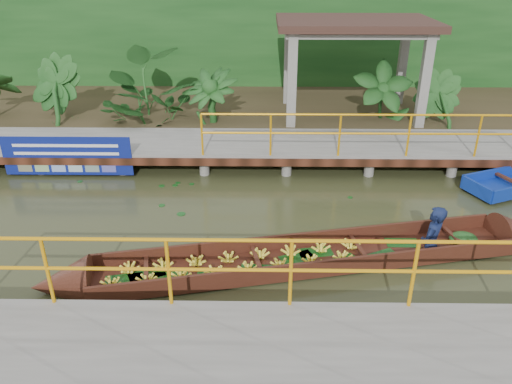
{
  "coord_description": "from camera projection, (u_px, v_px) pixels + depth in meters",
  "views": [
    {
      "loc": [
        0.43,
        -8.44,
        4.96
      ],
      "look_at": [
        0.29,
        0.5,
        0.6
      ],
      "focal_mm": 35.0,
      "sensor_mm": 36.0,
      "label": 1
    }
  ],
  "objects": [
    {
      "name": "far_dock",
      "position": [
        247.0,
        146.0,
        12.64
      ],
      "size": [
        16.0,
        2.06,
        1.66
      ],
      "color": "slate",
      "rests_on": "ground"
    },
    {
      "name": "land_strip",
      "position": [
        250.0,
        109.0,
        16.41
      ],
      "size": [
        30.0,
        8.0,
        0.45
      ],
      "primitive_type": "cube",
      "color": "#2E2617",
      "rests_on": "ground"
    },
    {
      "name": "tropical_plants",
      "position": [
        200.0,
        93.0,
        13.97
      ],
      "size": [
        14.4,
        1.4,
        1.75
      ],
      "color": "#133E15",
      "rests_on": "ground"
    },
    {
      "name": "blue_banner",
      "position": [
        67.0,
        156.0,
        11.81
      ],
      "size": [
        3.07,
        0.04,
        0.96
      ],
      "color": "navy",
      "rests_on": "ground"
    },
    {
      "name": "vendor_boat",
      "position": [
        324.0,
        251.0,
        8.7
      ],
      "size": [
        9.16,
        2.78,
        1.98
      ],
      "rotation": [
        0.0,
        0.0,
        0.21
      ],
      "color": "#381A0F",
      "rests_on": "ground"
    },
    {
      "name": "pavilion",
      "position": [
        354.0,
        33.0,
        14.15
      ],
      "size": [
        4.4,
        3.0,
        3.0
      ],
      "color": "slate",
      "rests_on": "ground"
    },
    {
      "name": "foliage_backdrop",
      "position": [
        252.0,
        41.0,
        17.88
      ],
      "size": [
        30.0,
        0.8,
        4.0
      ],
      "primitive_type": "cube",
      "color": "#133E15",
      "rests_on": "ground"
    },
    {
      "name": "ground",
      "position": [
        241.0,
        231.0,
        9.77
      ],
      "size": [
        80.0,
        80.0,
        0.0
      ],
      "primitive_type": "plane",
      "color": "#292F17",
      "rests_on": "ground"
    }
  ]
}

